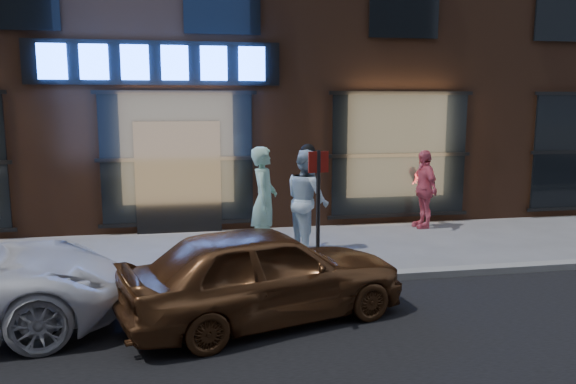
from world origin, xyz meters
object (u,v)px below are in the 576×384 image
Objects in this scene: man_bowtie at (264,200)px; passerby at (424,189)px; man_cap at (308,200)px; gold_sedan at (264,273)px; sign_post at (318,202)px.

man_bowtie reaches higher than passerby.
man_cap reaches higher than passerby.
man_cap reaches higher than gold_sedan.
man_cap is 3.57m from gold_sedan.
sign_post reaches higher than man_bowtie.
man_bowtie reaches higher than gold_sedan.
gold_sedan is 1.95m from sign_post.
passerby is 4.58m from sign_post.
man_cap is at bearing -67.99° from passerby.
passerby is 6.40m from gold_sedan.
passerby is 0.47× the size of gold_sedan.
gold_sedan is (-4.28, -4.76, -0.24)m from passerby.
gold_sedan is at bearing -45.80° from passerby.
gold_sedan is (-0.46, -3.28, -0.37)m from man_bowtie.
man_cap is (0.83, 0.03, -0.03)m from man_bowtie.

